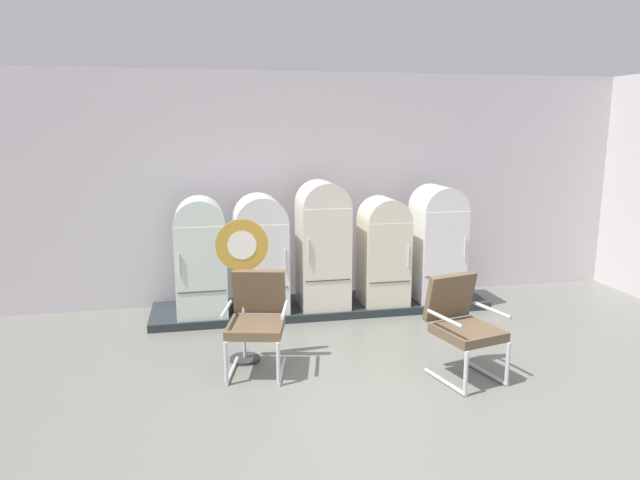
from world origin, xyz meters
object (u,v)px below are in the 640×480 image
Objects in this scene: refrigerator_1 at (261,250)px; armchair_left at (257,316)px; sign_stand at (243,287)px; refrigerator_0 at (201,253)px; refrigerator_2 at (323,240)px; refrigerator_3 at (384,248)px; armchair_right at (462,321)px; refrigerator_4 at (437,239)px.

refrigerator_1 is 1.69m from armchair_left.
refrigerator_1 is 0.98× the size of sign_stand.
refrigerator_2 is (1.57, 0.01, 0.10)m from refrigerator_0.
refrigerator_3 is at bearing -0.65° from refrigerator_0.
refrigerator_1 is 0.82m from refrigerator_2.
armchair_left is 0.36m from sign_stand.
sign_stand is at bearing 159.11° from armchair_right.
refrigerator_0 is 3.34m from armchair_right.
refrigerator_1 is at bearing 179.75° from refrigerator_4.
armchair_left and armchair_right have the same top height.
refrigerator_0 is at bearing 106.98° from sign_stand.
armchair_right is (0.93, -2.20, -0.41)m from refrigerator_2.
armchair_right is 0.66× the size of sign_stand.
refrigerator_4 is 1.55× the size of armchair_left.
armchair_right is (1.95, -0.56, 0.00)m from armchair_left.
refrigerator_1 is 1.45m from sign_stand.
refrigerator_3 reaches higher than armchair_left.
refrigerator_3 is 0.91× the size of refrigerator_4.
refrigerator_2 reaches higher than refrigerator_0.
refrigerator_0 is at bearing 108.42° from armchair_left.
refrigerator_1 is at bearing 178.62° from refrigerator_3.
refrigerator_0 is 1.57m from refrigerator_2.
refrigerator_1 is 0.95× the size of refrigerator_4.
refrigerator_4 is 2.32m from armchair_right.
refrigerator_3 is at bearing 35.01° from sign_stand.
armchair_right is at bearing -15.93° from armchair_left.
refrigerator_4 reaches higher than refrigerator_1.
sign_stand is (-0.12, 0.23, 0.25)m from armchair_left.
refrigerator_0 is 0.75m from refrigerator_1.
sign_stand is (-1.14, -1.41, -0.17)m from refrigerator_2.
refrigerator_0 is at bearing -179.97° from refrigerator_4.
refrigerator_0 reaches higher than armchair_left.
armchair_left is at bearing -71.58° from refrigerator_0.
sign_stand is at bearing -128.87° from refrigerator_2.
armchair_left is (-0.21, -1.64, -0.32)m from refrigerator_1.
refrigerator_2 is at bearing 179.60° from refrigerator_4.
refrigerator_1 is at bearing 82.70° from armchair_left.
refrigerator_3 is 0.77m from refrigerator_4.
refrigerator_1 is 1.48× the size of armchair_left.
refrigerator_0 is at bearing -179.08° from refrigerator_1.
refrigerator_2 reaches higher than refrigerator_4.
refrigerator_2 reaches higher than armchair_right.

